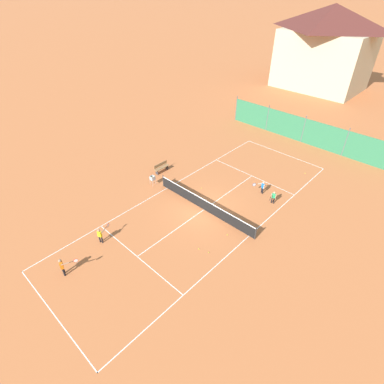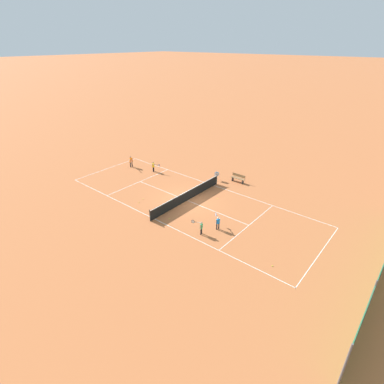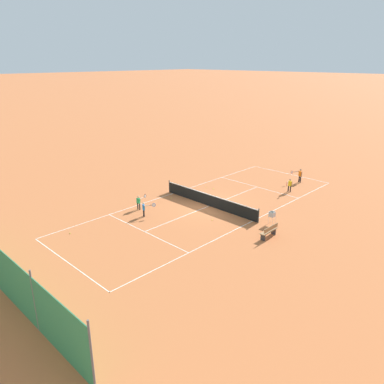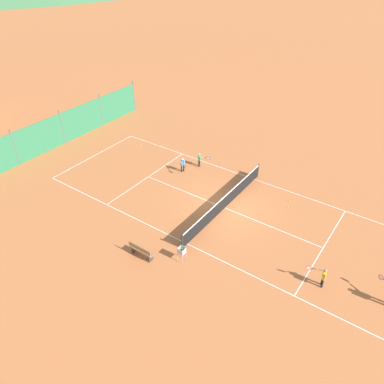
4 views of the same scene
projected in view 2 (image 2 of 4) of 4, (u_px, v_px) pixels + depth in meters
The scene contains 15 objects.
ground_plane at pixel (187, 200), 27.16m from camera, with size 600.00×600.00×0.00m, color #BC6638.
court_line_markings at pixel (187, 200), 27.16m from camera, with size 8.25×23.85×0.01m.
tennis_net at pixel (187, 196), 26.94m from camera, with size 9.18×0.08×1.06m.
player_far_service at pixel (218, 222), 22.79m from camera, with size 0.73×0.81×1.10m.
player_far_baseline at pixel (201, 227), 22.18m from camera, with size 0.35×0.97×1.09m.
player_near_service at pixel (131, 161), 34.02m from camera, with size 0.76×0.95×1.28m.
player_near_baseline at pixel (154, 166), 32.83m from camera, with size 0.38×1.01×1.16m.
tennis_ball_by_net_right at pixel (156, 209), 25.66m from camera, with size 0.07×0.07×0.07m, color #CCE033.
tennis_ball_alley_right at pixel (272, 266), 19.23m from camera, with size 0.07×0.07×0.07m, color #CCE033.
tennis_ball_by_net_left at pixel (143, 199), 27.35m from camera, with size 0.07×0.07×0.07m, color #CCE033.
tennis_ball_service_box at pixel (139, 202), 26.77m from camera, with size 0.07×0.07×0.07m, color #CCE033.
tennis_ball_mid_court at pixel (217, 199), 27.42m from camera, with size 0.07×0.07×0.07m, color #CCE033.
tennis_ball_far_corner at pixel (169, 219), 24.33m from camera, with size 0.07×0.07×0.07m, color #CCE033.
ball_hopper at pixel (217, 174), 30.79m from camera, with size 0.36×0.36×0.89m.
courtside_bench at pixel (238, 178), 30.50m from camera, with size 0.36×1.50×0.84m.
Camera 2 is at (18.07, 15.61, 12.97)m, focal length 28.00 mm.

